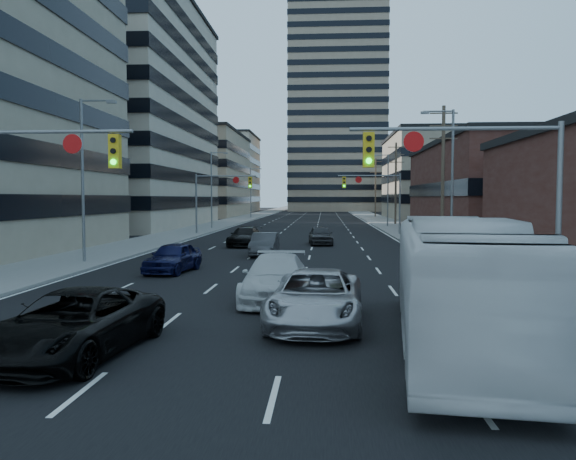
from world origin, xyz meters
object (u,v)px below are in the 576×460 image
(transit_bus, at_px, (458,282))
(sedan_blue, at_px, (173,257))
(silver_suv, at_px, (316,298))
(white_van, at_px, (276,278))
(black_pickup, at_px, (74,324))

(transit_bus, distance_m, sedan_blue, 16.68)
(transit_bus, bearing_deg, sedan_blue, 136.55)
(silver_suv, bearing_deg, white_van, 114.72)
(transit_bus, height_order, sedan_blue, transit_bus)
(silver_suv, distance_m, transit_bus, 4.10)
(silver_suv, bearing_deg, transit_bus, -26.07)
(white_van, height_order, sedan_blue, white_van)
(silver_suv, height_order, transit_bus, transit_bus)
(white_van, bearing_deg, silver_suv, -68.61)
(black_pickup, distance_m, silver_suv, 6.56)
(black_pickup, bearing_deg, transit_bus, 16.22)
(sedan_blue, bearing_deg, transit_bus, -43.04)
(black_pickup, relative_size, sedan_blue, 1.25)
(white_van, relative_size, sedan_blue, 1.27)
(silver_suv, height_order, sedan_blue, silver_suv)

